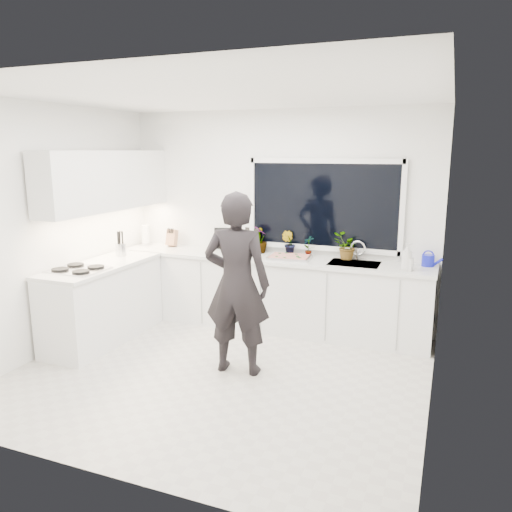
% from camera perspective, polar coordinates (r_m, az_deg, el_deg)
% --- Properties ---
extents(floor, '(4.00, 3.50, 0.02)m').
position_cam_1_polar(floor, '(5.18, -4.18, -13.33)').
color(floor, beige).
rests_on(floor, ground).
extents(wall_back, '(4.00, 0.02, 2.70)m').
position_cam_1_polar(wall_back, '(6.37, 2.49, 4.29)').
color(wall_back, white).
rests_on(wall_back, ground).
extents(wall_left, '(0.02, 3.50, 2.70)m').
position_cam_1_polar(wall_left, '(5.91, -22.28, 2.80)').
color(wall_left, white).
rests_on(wall_left, ground).
extents(wall_right, '(0.02, 3.50, 2.70)m').
position_cam_1_polar(wall_right, '(4.30, 20.49, -0.21)').
color(wall_right, white).
rests_on(wall_right, ground).
extents(ceiling, '(4.00, 3.50, 0.02)m').
position_cam_1_polar(ceiling, '(4.71, -4.71, 18.14)').
color(ceiling, white).
rests_on(ceiling, wall_back).
extents(window, '(1.80, 0.02, 1.00)m').
position_cam_1_polar(window, '(6.14, 7.72, 5.79)').
color(window, black).
rests_on(window, wall_back).
extents(base_cabinets_back, '(3.92, 0.58, 0.88)m').
position_cam_1_polar(base_cabinets_back, '(6.27, 1.49, -4.33)').
color(base_cabinets_back, white).
rests_on(base_cabinets_back, floor).
extents(base_cabinets_left, '(0.58, 1.60, 0.88)m').
position_cam_1_polar(base_cabinets_left, '(6.14, -17.05, -5.23)').
color(base_cabinets_left, white).
rests_on(base_cabinets_left, floor).
extents(countertop_back, '(3.94, 0.62, 0.04)m').
position_cam_1_polar(countertop_back, '(6.15, 1.48, -0.24)').
color(countertop_back, silver).
rests_on(countertop_back, base_cabinets_back).
extents(countertop_left, '(0.62, 1.60, 0.04)m').
position_cam_1_polar(countertop_left, '(6.03, -17.32, -1.04)').
color(countertop_left, silver).
rests_on(countertop_left, base_cabinets_left).
extents(upper_cabinets, '(0.34, 2.10, 0.70)m').
position_cam_1_polar(upper_cabinets, '(6.24, -16.72, 8.25)').
color(upper_cabinets, white).
rests_on(upper_cabinets, wall_left).
extents(sink, '(0.58, 0.42, 0.14)m').
position_cam_1_polar(sink, '(5.90, 11.14, -1.29)').
color(sink, silver).
rests_on(sink, countertop_back).
extents(faucet, '(0.03, 0.03, 0.22)m').
position_cam_1_polar(faucet, '(6.06, 11.55, 0.59)').
color(faucet, silver).
rests_on(faucet, countertop_back).
extents(stovetop, '(0.56, 0.48, 0.03)m').
position_cam_1_polar(stovetop, '(5.77, -19.65, -1.40)').
color(stovetop, black).
rests_on(stovetop, countertop_left).
extents(person, '(0.71, 0.51, 1.83)m').
position_cam_1_polar(person, '(4.92, -2.21, -3.22)').
color(person, black).
rests_on(person, floor).
extents(pizza_tray, '(0.53, 0.41, 0.03)m').
position_cam_1_polar(pizza_tray, '(6.04, 3.86, -0.15)').
color(pizza_tray, silver).
rests_on(pizza_tray, countertop_back).
extents(pizza, '(0.48, 0.36, 0.01)m').
position_cam_1_polar(pizza, '(6.03, 3.86, 0.00)').
color(pizza, '#A92916').
rests_on(pizza, pizza_tray).
extents(watering_can, '(0.19, 0.19, 0.13)m').
position_cam_1_polar(watering_can, '(5.95, 19.06, -0.48)').
color(watering_can, '#1419BB').
rests_on(watering_can, countertop_back).
extents(paper_towel_roll, '(0.11, 0.11, 0.26)m').
position_cam_1_polar(paper_towel_roll, '(7.05, -12.48, 2.29)').
color(paper_towel_roll, white).
rests_on(paper_towel_roll, countertop_back).
extents(knife_block, '(0.13, 0.10, 0.22)m').
position_cam_1_polar(knife_block, '(6.88, -9.58, 2.01)').
color(knife_block, '#9A6B47').
rests_on(knife_block, countertop_back).
extents(utensil_crock, '(0.14, 0.14, 0.16)m').
position_cam_1_polar(utensil_crock, '(6.38, -15.18, 0.70)').
color(utensil_crock, '#ABABAF').
rests_on(utensil_crock, countertop_left).
extents(picture_frame_large, '(0.22, 0.09, 0.28)m').
position_cam_1_polar(picture_frame_large, '(6.63, -3.86, 2.04)').
color(picture_frame_large, black).
rests_on(picture_frame_large, countertop_back).
extents(picture_frame_small, '(0.24, 0.11, 0.30)m').
position_cam_1_polar(picture_frame_small, '(6.46, -0.50, 1.90)').
color(picture_frame_small, black).
rests_on(picture_frame_small, countertop_back).
extents(herb_plants, '(1.43, 0.38, 0.34)m').
position_cam_1_polar(herb_plants, '(6.13, 6.22, 1.37)').
color(herb_plants, '#26662D').
rests_on(herb_plants, countertop_back).
extents(soap_bottles, '(0.15, 0.15, 0.30)m').
position_cam_1_polar(soap_bottles, '(5.64, 16.92, -0.26)').
color(soap_bottles, '#D8BF66').
rests_on(soap_bottles, countertop_back).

